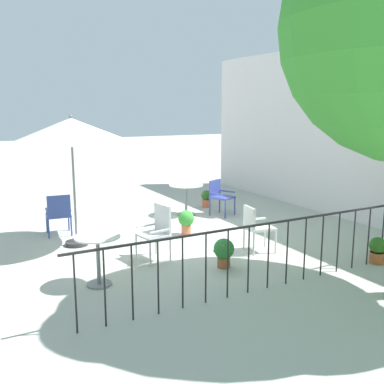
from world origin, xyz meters
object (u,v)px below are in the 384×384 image
cafe_table_0 (186,194)px  potted_plant_1 (206,198)px  potted_plant_2 (186,221)px  cafe_table_1 (98,251)px  patio_chair_0 (157,229)px  patio_chair_1 (59,212)px  patio_chair_3 (220,195)px  patio_chair_2 (256,225)px  potted_plant_0 (224,251)px  patio_umbrella_0 (71,131)px  potted_plant_3 (377,250)px

cafe_table_0 → potted_plant_1: size_ratio=1.85×
cafe_table_0 → potted_plant_2: bearing=-27.4°
cafe_table_0 → potted_plant_2: size_ratio=1.59×
cafe_table_1 → patio_chair_0: 1.43m
patio_chair_1 → potted_plant_1: patio_chair_1 is taller
patio_chair_3 → potted_plant_1: patio_chair_3 is taller
cafe_table_1 → potted_plant_1: (-3.87, 4.11, -0.29)m
patio_chair_2 → potted_plant_0: bearing=-66.9°
cafe_table_0 → patio_chair_3: size_ratio=0.96×
patio_chair_3 → potted_plant_2: (1.18, -1.55, -0.21)m
patio_umbrella_0 → patio_chair_1: (-0.83, -0.15, -1.72)m
patio_chair_3 → potted_plant_2: size_ratio=1.66×
patio_umbrella_0 → cafe_table_1: patio_umbrella_0 is taller
cafe_table_1 → patio_chair_3: bearing=126.6°
patio_chair_2 → cafe_table_0: bearing=176.6°
patio_umbrella_0 → potted_plant_1: 4.72m
potted_plant_0 → patio_chair_0: bearing=-139.2°
patio_chair_1 → patio_chair_3: patio_chair_1 is taller
patio_chair_0 → patio_chair_1: 2.61m
potted_plant_1 → potted_plant_3: 5.21m
patio_chair_0 → potted_plant_3: bearing=58.5°
patio_chair_0 → potted_plant_1: size_ratio=2.15×
patio_chair_0 → potted_plant_1: patio_chair_0 is taller
potted_plant_1 → cafe_table_0: bearing=-58.9°
patio_chair_3 → potted_plant_3: (4.26, 0.57, -0.28)m
potted_plant_0 → patio_chair_1: bearing=-147.8°
patio_chair_1 → potted_plant_1: size_ratio=1.96×
patio_chair_2 → potted_plant_2: patio_chair_2 is taller
patio_chair_0 → potted_plant_0: bearing=40.8°
cafe_table_0 → cafe_table_1: size_ratio=1.08×
patio_chair_0 → patio_chair_2: 1.84m
patio_chair_1 → patio_chair_3: 3.92m
potted_plant_1 → potted_plant_2: size_ratio=0.86×
patio_chair_0 → potted_plant_1: (-3.19, 2.85, -0.31)m
cafe_table_1 → potted_plant_1: 5.65m
cafe_table_0 → cafe_table_1: 4.63m
cafe_table_1 → patio_umbrella_0: bearing=175.0°
patio_umbrella_0 → cafe_table_0: size_ratio=3.01×
patio_chair_0 → patio_umbrella_0: bearing=-143.9°
patio_umbrella_0 → cafe_table_1: (2.15, -0.19, -1.69)m
patio_chair_3 → potted_plant_3: patio_chair_3 is taller
potted_plant_3 → cafe_table_0: bearing=-164.2°
patio_umbrella_0 → patio_chair_3: 4.21m
patio_chair_3 → cafe_table_0: bearing=-117.8°
patio_chair_1 → patio_chair_2: (2.82, 3.00, 0.01)m
patio_umbrella_0 → potted_plant_2: 2.95m
potted_plant_2 → potted_plant_3: (3.08, 2.13, -0.07)m
patio_umbrella_0 → patio_chair_1: patio_umbrella_0 is taller
patio_chair_1 → patio_umbrella_0: bearing=10.6°
cafe_table_1 → potted_plant_1: cafe_table_1 is taller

